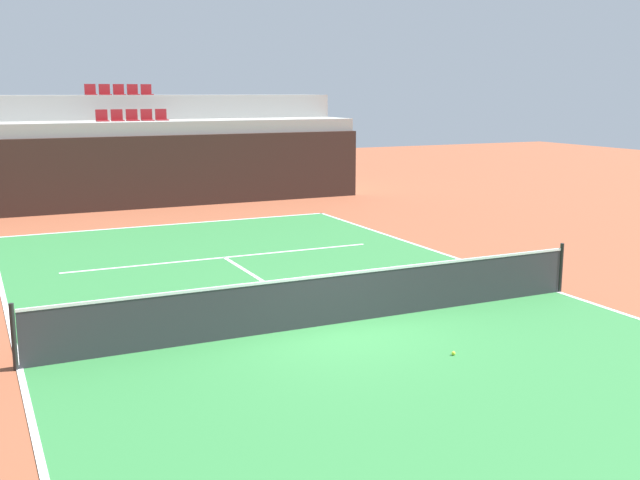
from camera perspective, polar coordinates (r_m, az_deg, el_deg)
name	(u,v)px	position (r m, az deg, el deg)	size (l,w,h in m)	color
ground_plane	(332,325)	(14.20, 0.92, -6.40)	(80.00, 80.00, 0.00)	brown
court_surface	(332,324)	(14.20, 0.92, -6.38)	(11.00, 24.00, 0.01)	#2D7238
baseline_far	(171,224)	(25.19, -11.16, 1.16)	(11.00, 0.10, 0.00)	white
sideline_left	(20,369)	(12.88, -21.68, -9.01)	(0.10, 24.00, 0.00)	white
sideline_right	(558,292)	(17.22, 17.47, -3.74)	(0.10, 24.00, 0.00)	white
service_line_far	(224,257)	(19.95, -7.21, -1.31)	(8.26, 0.10, 0.00)	white
centre_service_line	(269,285)	(17.01, -3.84, -3.42)	(0.10, 6.40, 0.00)	white
back_wall	(143,173)	(28.81, -13.19, 4.97)	(17.65, 0.30, 2.68)	black
stands_tier_lower	(135,163)	(30.10, -13.77, 5.68)	(17.65, 2.40, 3.18)	#9E9E99
stands_tier_upper	(122,146)	(32.41, -14.67, 6.85)	(17.65, 2.40, 4.15)	#9E9E99
seating_row_lower	(132,118)	(30.09, -13.95, 8.94)	(2.69, 0.44, 0.44)	maroon
seating_row_upper	(119,92)	(32.43, -14.90, 10.73)	(2.69, 0.44, 0.44)	maroon
tennis_net	(332,298)	(14.05, 0.93, -4.42)	(11.08, 0.08, 1.07)	black
tennis_ball_0	(453,353)	(12.77, 10.02, -8.40)	(0.07, 0.07, 0.07)	#CCE033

